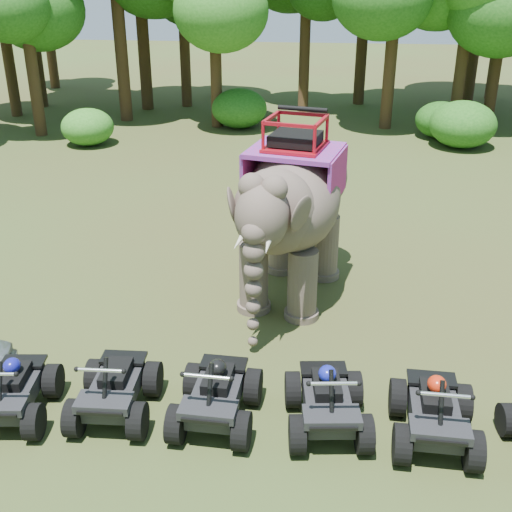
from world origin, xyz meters
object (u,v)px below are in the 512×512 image
object	(u,v)px
atv_4	(436,405)
atv_3	(328,394)
atv_2	(216,387)
atv_0	(11,384)
elephant	(293,208)
atv_1	(114,381)

from	to	relation	value
atv_4	atv_3	bearing A→B (deg)	177.90
atv_3	atv_2	bearing A→B (deg)	174.47
atv_0	atv_2	bearing A→B (deg)	-2.29
atv_0	atv_2	size ratio (longest dim) A/B	0.94
elephant	atv_2	distance (m)	5.19
elephant	atv_0	bearing A→B (deg)	-118.66
atv_0	atv_3	world-z (taller)	atv_3
atv_1	atv_4	size ratio (longest dim) A/B	0.98
atv_3	atv_4	distance (m)	1.76
atv_0	atv_1	distance (m)	1.76
atv_1	atv_3	world-z (taller)	atv_3
atv_2	atv_3	distance (m)	1.89
elephant	atv_1	world-z (taller)	elephant
atv_3	atv_4	bearing A→B (deg)	-10.89
atv_2	atv_3	size ratio (longest dim) A/B	1.01
elephant	atv_1	xyz separation A→B (m)	(-2.77, -4.88, -1.47)
atv_0	atv_2	distance (m)	3.54
elephant	atv_1	bearing A→B (deg)	-106.94
atv_1	atv_4	world-z (taller)	atv_4
atv_4	elephant	bearing A→B (deg)	120.10
atv_2	atv_1	bearing A→B (deg)	-177.61
atv_1	atv_4	distance (m)	5.43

